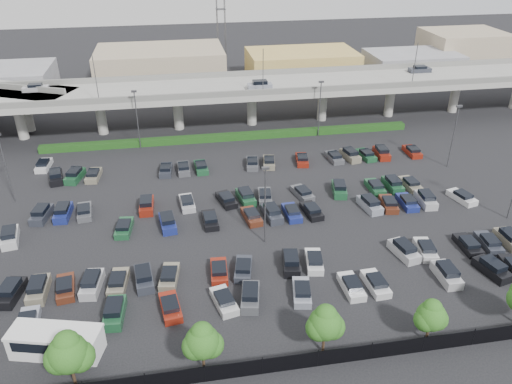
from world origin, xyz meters
TOP-DOWN VIEW (x-y plane):
  - ground at (0.00, 0.00)m, footprint 280.00×280.00m
  - overpass at (-0.21, 32.00)m, footprint 150.00×13.00m
  - hedge at (0.00, 25.00)m, footprint 66.00×1.60m
  - fence at (-0.05, -28.00)m, footprint 70.00×0.10m
  - tree_row at (0.70, -26.53)m, footprint 65.07×3.66m
  - shuttle_bus at (-22.05, -22.39)m, footprint 8.74×4.89m
  - parked_cars at (-0.86, -3.66)m, footprint 63.19×41.61m
  - light_poles at (-4.13, 2.00)m, footprint 66.90×48.38m
  - distant_buildings at (12.38, 61.81)m, footprint 138.00×24.00m
  - comm_tower at (4.00, 74.00)m, footprint 2.40×2.40m

SIDE VIEW (x-z plane):
  - ground at x=0.00m, z-range 0.00..0.00m
  - hedge at x=0.00m, z-range 0.00..1.10m
  - parked_cars at x=-0.86m, z-range -0.21..1.46m
  - fence at x=-0.05m, z-range -0.10..1.90m
  - shuttle_bus at x=-22.05m, z-range 0.12..2.78m
  - tree_row at x=0.70m, z-range 0.55..6.49m
  - distant_buildings at x=12.38m, z-range -0.76..8.24m
  - light_poles at x=-4.13m, z-range 1.09..11.39m
  - overpass at x=-0.21m, z-range -0.93..14.87m
  - comm_tower at x=4.00m, z-range 0.61..30.61m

